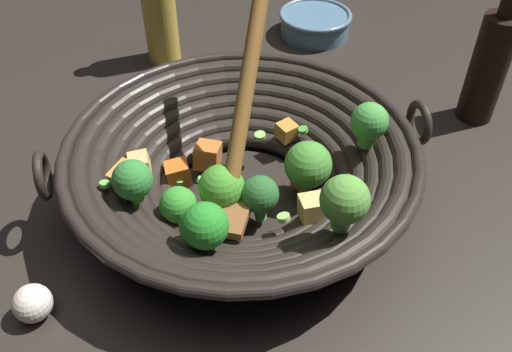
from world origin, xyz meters
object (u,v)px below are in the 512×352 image
(wok, at_px, (242,165))
(soy_sauce_bottle, at_px, (489,65))
(garlic_bulb, at_px, (33,303))
(prep_bowl, at_px, (315,23))
(cooking_oil_bottle, at_px, (159,9))

(wok, bearing_deg, soy_sauce_bottle, -15.04)
(wok, xyz_separation_m, garlic_bulb, (-0.26, 0.02, -0.04))
(prep_bowl, bearing_deg, cooking_oil_bottle, 155.04)
(cooking_oil_bottle, distance_m, prep_bowl, 0.27)
(prep_bowl, relative_size, garlic_bulb, 3.25)
(wok, relative_size, cooking_oil_bottle, 1.94)
(soy_sauce_bottle, bearing_deg, cooking_oil_bottle, 118.48)
(cooking_oil_bottle, relative_size, prep_bowl, 1.67)
(wok, relative_size, soy_sauce_bottle, 1.97)
(cooking_oil_bottle, xyz_separation_m, garlic_bulb, (-0.38, -0.31, -0.07))
(cooking_oil_bottle, xyz_separation_m, prep_bowl, (0.24, -0.11, -0.06))
(wok, distance_m, soy_sauce_bottle, 0.37)
(soy_sauce_bottle, bearing_deg, garlic_bulb, 169.53)
(soy_sauce_bottle, height_order, prep_bowl, soy_sauce_bottle)
(cooking_oil_bottle, bearing_deg, prep_bowl, -24.96)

